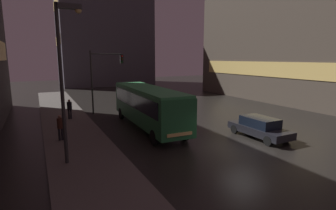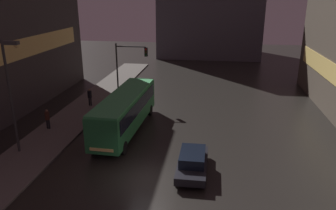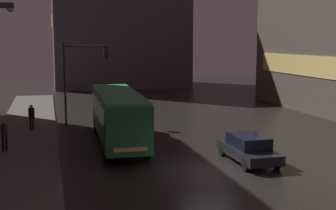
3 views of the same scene
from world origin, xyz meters
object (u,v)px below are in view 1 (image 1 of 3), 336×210
at_px(car_taxi, 259,127).
at_px(pedestrian_mid, 60,125).
at_px(pedestrian_near, 69,107).
at_px(traffic_light_main, 103,71).
at_px(street_lamp_sidewalk, 65,61).
at_px(bus_near, 148,103).

height_order(car_taxi, pedestrian_mid, pedestrian_mid).
xyz_separation_m(pedestrian_near, pedestrian_mid, (-1.29, -6.29, -0.05)).
relative_size(pedestrian_mid, traffic_light_main, 0.27).
relative_size(traffic_light_main, street_lamp_sidewalk, 0.78).
bearing_deg(traffic_light_main, pedestrian_near, -151.45).
bearing_deg(car_taxi, traffic_light_main, -60.10).
height_order(bus_near, pedestrian_mid, bus_near).
bearing_deg(bus_near, pedestrian_near, -44.30).
xyz_separation_m(pedestrian_mid, street_lamp_sidewalk, (0.17, -4.24, 4.23)).
distance_m(car_taxi, pedestrian_near, 16.06).
distance_m(pedestrian_near, traffic_light_main, 5.04).
height_order(bus_near, pedestrian_near, bus_near).
height_order(pedestrian_mid, traffic_light_main, traffic_light_main).
distance_m(car_taxi, street_lamp_sidewalk, 13.30).
relative_size(pedestrian_near, street_lamp_sidewalk, 0.22).
relative_size(car_taxi, pedestrian_mid, 2.67).
distance_m(pedestrian_near, street_lamp_sidewalk, 11.38).
distance_m(car_taxi, pedestrian_mid, 13.60).
bearing_deg(bus_near, pedestrian_mid, 8.60).
xyz_separation_m(car_taxi, pedestrian_mid, (-12.59, 5.12, 0.42)).
xyz_separation_m(bus_near, car_taxi, (6.02, -5.88, -1.25)).
relative_size(bus_near, pedestrian_near, 6.30).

